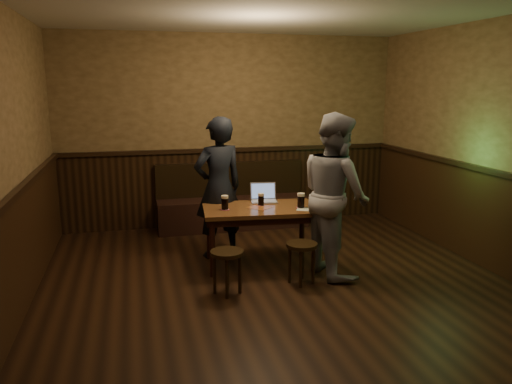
{
  "coord_description": "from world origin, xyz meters",
  "views": [
    {
      "loc": [
        -1.43,
        -4.29,
        2.08
      ],
      "look_at": [
        -0.11,
        1.01,
        0.9
      ],
      "focal_mm": 35.0,
      "sensor_mm": 36.0,
      "label": 1
    }
  ],
  "objects_px": {
    "pub_table": "(260,215)",
    "bench": "(232,207)",
    "person_grey": "(335,194)",
    "pint_mid": "(261,199)",
    "person_suit": "(219,188)",
    "stool_left": "(227,259)",
    "stool_right": "(302,251)",
    "laptop": "(264,197)",
    "pint_left": "(225,203)",
    "pint_right": "(301,200)"
  },
  "relations": [
    {
      "from": "pub_table",
      "to": "bench",
      "type": "bearing_deg",
      "value": 95.36
    },
    {
      "from": "pub_table",
      "to": "person_grey",
      "type": "distance_m",
      "value": 0.9
    },
    {
      "from": "pub_table",
      "to": "person_grey",
      "type": "relative_size",
      "value": 0.76
    },
    {
      "from": "bench",
      "to": "person_grey",
      "type": "height_order",
      "value": "person_grey"
    },
    {
      "from": "pint_mid",
      "to": "person_suit",
      "type": "distance_m",
      "value": 0.57
    },
    {
      "from": "stool_left",
      "to": "stool_right",
      "type": "height_order",
      "value": "stool_left"
    },
    {
      "from": "stool_left",
      "to": "stool_right",
      "type": "relative_size",
      "value": 1.01
    },
    {
      "from": "laptop",
      "to": "pint_left",
      "type": "bearing_deg",
      "value": -143.86
    },
    {
      "from": "stool_right",
      "to": "person_suit",
      "type": "distance_m",
      "value": 1.38
    },
    {
      "from": "stool_right",
      "to": "pint_mid",
      "type": "bearing_deg",
      "value": 109.4
    },
    {
      "from": "stool_left",
      "to": "stool_right",
      "type": "xyz_separation_m",
      "value": [
        0.82,
        0.07,
        -0.01
      ]
    },
    {
      "from": "bench",
      "to": "stool_left",
      "type": "height_order",
      "value": "bench"
    },
    {
      "from": "pint_right",
      "to": "laptop",
      "type": "xyz_separation_m",
      "value": [
        -0.33,
        0.41,
        -0.03
      ]
    },
    {
      "from": "pub_table",
      "to": "pint_right",
      "type": "height_order",
      "value": "pint_right"
    },
    {
      "from": "bench",
      "to": "person_grey",
      "type": "relative_size",
      "value": 1.23
    },
    {
      "from": "pint_mid",
      "to": "person_suit",
      "type": "xyz_separation_m",
      "value": [
        -0.44,
        0.35,
        0.09
      ]
    },
    {
      "from": "person_suit",
      "to": "pint_left",
      "type": "bearing_deg",
      "value": 73.51
    },
    {
      "from": "bench",
      "to": "pint_left",
      "type": "bearing_deg",
      "value": -104.09
    },
    {
      "from": "stool_left",
      "to": "pint_left",
      "type": "xyz_separation_m",
      "value": [
        0.12,
        0.71,
        0.42
      ]
    },
    {
      "from": "pint_right",
      "to": "laptop",
      "type": "distance_m",
      "value": 0.53
    },
    {
      "from": "person_suit",
      "to": "bench",
      "type": "bearing_deg",
      "value": -124.48
    },
    {
      "from": "bench",
      "to": "pint_mid",
      "type": "height_order",
      "value": "bench"
    },
    {
      "from": "pint_right",
      "to": "person_grey",
      "type": "relative_size",
      "value": 0.1
    },
    {
      "from": "stool_left",
      "to": "pint_right",
      "type": "xyz_separation_m",
      "value": [
        0.98,
        0.59,
        0.42
      ]
    },
    {
      "from": "pint_mid",
      "to": "pint_right",
      "type": "height_order",
      "value": "pint_right"
    },
    {
      "from": "person_grey",
      "to": "pint_right",
      "type": "bearing_deg",
      "value": 40.27
    },
    {
      "from": "person_grey",
      "to": "laptop",
      "type": "bearing_deg",
      "value": 36.22
    },
    {
      "from": "bench",
      "to": "pint_left",
      "type": "height_order",
      "value": "bench"
    },
    {
      "from": "stool_left",
      "to": "person_grey",
      "type": "bearing_deg",
      "value": 13.4
    },
    {
      "from": "stool_right",
      "to": "pint_right",
      "type": "relative_size",
      "value": 2.59
    },
    {
      "from": "pub_table",
      "to": "pint_left",
      "type": "relative_size",
      "value": 8.25
    },
    {
      "from": "stool_left",
      "to": "person_grey",
      "type": "height_order",
      "value": "person_grey"
    },
    {
      "from": "stool_right",
      "to": "pint_right",
      "type": "distance_m",
      "value": 0.69
    },
    {
      "from": "stool_left",
      "to": "laptop",
      "type": "bearing_deg",
      "value": 57.2
    },
    {
      "from": "pint_right",
      "to": "laptop",
      "type": "height_order",
      "value": "laptop"
    },
    {
      "from": "pint_right",
      "to": "person_suit",
      "type": "xyz_separation_m",
      "value": [
        -0.86,
        0.56,
        0.08
      ]
    },
    {
      "from": "bench",
      "to": "stool_right",
      "type": "height_order",
      "value": "bench"
    },
    {
      "from": "pint_mid",
      "to": "bench",
      "type": "bearing_deg",
      "value": 91.09
    },
    {
      "from": "stool_right",
      "to": "person_grey",
      "type": "relative_size",
      "value": 0.25
    },
    {
      "from": "stool_right",
      "to": "pint_left",
      "type": "distance_m",
      "value": 1.04
    },
    {
      "from": "pint_mid",
      "to": "pint_right",
      "type": "bearing_deg",
      "value": -26.73
    },
    {
      "from": "bench",
      "to": "person_suit",
      "type": "height_order",
      "value": "person_suit"
    },
    {
      "from": "person_suit",
      "to": "pint_mid",
      "type": "bearing_deg",
      "value": 125.34
    },
    {
      "from": "bench",
      "to": "stool_left",
      "type": "bearing_deg",
      "value": -102.63
    },
    {
      "from": "laptop",
      "to": "person_suit",
      "type": "relative_size",
      "value": 0.2
    },
    {
      "from": "stool_right",
      "to": "person_suit",
      "type": "height_order",
      "value": "person_suit"
    },
    {
      "from": "pint_mid",
      "to": "laptop",
      "type": "relative_size",
      "value": 0.43
    },
    {
      "from": "pub_table",
      "to": "laptop",
      "type": "xyz_separation_m",
      "value": [
        0.12,
        0.27,
        0.15
      ]
    },
    {
      "from": "pint_left",
      "to": "pint_right",
      "type": "xyz_separation_m",
      "value": [
        0.86,
        -0.12,
        0.0
      ]
    },
    {
      "from": "person_grey",
      "to": "person_suit",
      "type": "bearing_deg",
      "value": 47.97
    }
  ]
}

